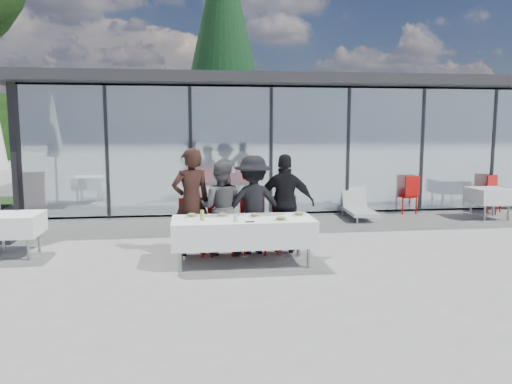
{
  "coord_description": "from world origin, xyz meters",
  "views": [
    {
      "loc": [
        -0.94,
        -8.02,
        2.2
      ],
      "look_at": [
        0.29,
        1.2,
        0.98
      ],
      "focal_mm": 35.0,
      "sensor_mm": 36.0,
      "label": 1
    }
  ],
  "objects_px": {
    "diner_chair_a": "(192,224)",
    "diner_chair_c": "(253,222)",
    "conifer_tree": "(223,34)",
    "plate_b": "(223,215)",
    "spare_table_left": "(14,225)",
    "diner_chair_b": "(221,223)",
    "spare_chair_b": "(409,193)",
    "dining_table": "(243,231)",
    "diner_a": "(191,202)",
    "spare_table_right": "(490,196)",
    "diner_c": "(253,205)",
    "folded_eyeglasses": "(250,222)",
    "diner_b": "(221,208)",
    "plate_a": "(192,215)",
    "juice_bottle": "(202,215)",
    "plate_extra": "(281,219)",
    "diner_d": "(286,203)",
    "diner_chair_d": "(285,221)",
    "plate_d": "(299,214)",
    "plate_c": "(255,215)",
    "lounger": "(358,207)"
  },
  "relations": [
    {
      "from": "diner_chair_a",
      "to": "diner_chair_b",
      "type": "xyz_separation_m",
      "value": [
        0.51,
        0.0,
        0.0
      ]
    },
    {
      "from": "diner_a",
      "to": "juice_bottle",
      "type": "bearing_deg",
      "value": 84.74
    },
    {
      "from": "diner_b",
      "to": "diner_chair_a",
      "type": "bearing_deg",
      "value": 8.65
    },
    {
      "from": "diner_chair_c",
      "to": "conifer_tree",
      "type": "relative_size",
      "value": 0.09
    },
    {
      "from": "diner_d",
      "to": "plate_extra",
      "type": "relative_size",
      "value": 7.13
    },
    {
      "from": "diner_b",
      "to": "plate_a",
      "type": "relative_size",
      "value": 6.67
    },
    {
      "from": "diner_b",
      "to": "plate_extra",
      "type": "distance_m",
      "value": 1.32
    },
    {
      "from": "diner_chair_b",
      "to": "diner_chair_c",
      "type": "distance_m",
      "value": 0.57
    },
    {
      "from": "diner_chair_c",
      "to": "plate_b",
      "type": "height_order",
      "value": "diner_chair_c"
    },
    {
      "from": "plate_a",
      "to": "folded_eyeglasses",
      "type": "xyz_separation_m",
      "value": [
        0.88,
        -0.57,
        -0.02
      ]
    },
    {
      "from": "diner_chair_c",
      "to": "juice_bottle",
      "type": "bearing_deg",
      "value": -136.99
    },
    {
      "from": "diner_chair_a",
      "to": "diner_chair_c",
      "type": "relative_size",
      "value": 1.0
    },
    {
      "from": "diner_c",
      "to": "plate_b",
      "type": "bearing_deg",
      "value": 42.29
    },
    {
      "from": "folded_eyeglasses",
      "to": "spare_table_left",
      "type": "relative_size",
      "value": 0.16
    },
    {
      "from": "spare_table_right",
      "to": "diner_c",
      "type": "bearing_deg",
      "value": -157.57
    },
    {
      "from": "conifer_tree",
      "to": "plate_b",
      "type": "bearing_deg",
      "value": -94.07
    },
    {
      "from": "spare_table_left",
      "to": "spare_chair_b",
      "type": "relative_size",
      "value": 0.88
    },
    {
      "from": "plate_b",
      "to": "juice_bottle",
      "type": "distance_m",
      "value": 0.43
    },
    {
      "from": "plate_extra",
      "to": "diner_d",
      "type": "bearing_deg",
      "value": 75.23
    },
    {
      "from": "dining_table",
      "to": "spare_table_left",
      "type": "height_order",
      "value": "dining_table"
    },
    {
      "from": "diner_c",
      "to": "diner_chair_d",
      "type": "relative_size",
      "value": 1.75
    },
    {
      "from": "plate_d",
      "to": "plate_c",
      "type": "bearing_deg",
      "value": -179.21
    },
    {
      "from": "diner_b",
      "to": "spare_table_right",
      "type": "distance_m",
      "value": 7.1
    },
    {
      "from": "dining_table",
      "to": "spare_chair_b",
      "type": "bearing_deg",
      "value": 41.25
    },
    {
      "from": "plate_extra",
      "to": "folded_eyeglasses",
      "type": "xyz_separation_m",
      "value": [
        -0.5,
        -0.08,
        -0.02
      ]
    },
    {
      "from": "diner_chair_b",
      "to": "lounger",
      "type": "distance_m",
      "value": 4.66
    },
    {
      "from": "plate_a",
      "to": "plate_b",
      "type": "distance_m",
      "value": 0.5
    },
    {
      "from": "diner_chair_d",
      "to": "dining_table",
      "type": "bearing_deg",
      "value": -137.91
    },
    {
      "from": "diner_chair_b",
      "to": "diner_c",
      "type": "distance_m",
      "value": 0.65
    },
    {
      "from": "diner_d",
      "to": "spare_chair_b",
      "type": "xyz_separation_m",
      "value": [
        3.85,
        3.39,
        -0.33
      ]
    },
    {
      "from": "diner_chair_a",
      "to": "diner_chair_d",
      "type": "height_order",
      "value": "same"
    },
    {
      "from": "diner_chair_a",
      "to": "spare_table_right",
      "type": "distance_m",
      "value": 7.56
    },
    {
      "from": "dining_table",
      "to": "plate_a",
      "type": "bearing_deg",
      "value": 165.21
    },
    {
      "from": "diner_a",
      "to": "diner_chair_c",
      "type": "bearing_deg",
      "value": 165.05
    },
    {
      "from": "spare_table_right",
      "to": "spare_table_left",
      "type": "bearing_deg",
      "value": -167.43
    },
    {
      "from": "dining_table",
      "to": "diner_a",
      "type": "relative_size",
      "value": 1.22
    },
    {
      "from": "diner_chair_c",
      "to": "lounger",
      "type": "distance_m",
      "value": 4.24
    },
    {
      "from": "diner_chair_d",
      "to": "spare_table_left",
      "type": "xyz_separation_m",
      "value": [
        -4.63,
        0.21,
        0.02
      ]
    },
    {
      "from": "plate_b",
      "to": "spare_table_right",
      "type": "distance_m",
      "value": 7.32
    },
    {
      "from": "diner_d",
      "to": "spare_chair_b",
      "type": "distance_m",
      "value": 5.14
    },
    {
      "from": "diner_chair_c",
      "to": "dining_table",
      "type": "bearing_deg",
      "value": -109.01
    },
    {
      "from": "diner_chair_a",
      "to": "spare_table_left",
      "type": "bearing_deg",
      "value": 175.91
    },
    {
      "from": "spare_chair_b",
      "to": "spare_table_left",
      "type": "bearing_deg",
      "value": -159.67
    },
    {
      "from": "plate_b",
      "to": "juice_bottle",
      "type": "xyz_separation_m",
      "value": [
        -0.34,
        -0.26,
        0.05
      ]
    },
    {
      "from": "diner_chair_c",
      "to": "plate_extra",
      "type": "height_order",
      "value": "diner_chair_c"
    },
    {
      "from": "folded_eyeglasses",
      "to": "spare_table_left",
      "type": "xyz_separation_m",
      "value": [
        -3.87,
        1.32,
        -0.2
      ]
    },
    {
      "from": "plate_a",
      "to": "spare_table_right",
      "type": "relative_size",
      "value": 0.28
    },
    {
      "from": "diner_chair_d",
      "to": "folded_eyeglasses",
      "type": "relative_size",
      "value": 6.96
    },
    {
      "from": "diner_a",
      "to": "lounger",
      "type": "xyz_separation_m",
      "value": [
        4.05,
        3.05,
        -0.67
      ]
    },
    {
      "from": "diner_chair_c",
      "to": "juice_bottle",
      "type": "distance_m",
      "value": 1.28
    }
  ]
}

